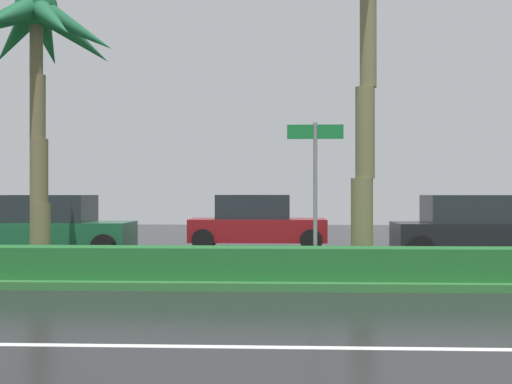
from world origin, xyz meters
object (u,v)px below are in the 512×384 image
object	(u,v)px
palm_tree_mid_left	(34,40)
car_in_traffic_leading	(54,227)
car_in_traffic_third	(472,228)
street_name_sign	(315,177)
car_in_traffic_second	(256,223)

from	to	relation	value
palm_tree_mid_left	car_in_traffic_leading	bearing A→B (deg)	104.80
palm_tree_mid_left	car_in_traffic_third	world-z (taller)	palm_tree_mid_left
palm_tree_mid_left	street_name_sign	world-z (taller)	palm_tree_mid_left
palm_tree_mid_left	street_name_sign	bearing A→B (deg)	-10.99
palm_tree_mid_left	car_in_traffic_leading	world-z (taller)	palm_tree_mid_left
palm_tree_mid_left	car_in_traffic_second	world-z (taller)	palm_tree_mid_left
street_name_sign	car_in_traffic_third	distance (m)	6.96
palm_tree_mid_left	car_in_traffic_second	size ratio (longest dim) A/B	1.43
palm_tree_mid_left	car_in_traffic_third	distance (m)	12.11
car_in_traffic_second	street_name_sign	bearing A→B (deg)	-79.13
palm_tree_mid_left	car_in_traffic_leading	xyz separation A→B (m)	(-1.05, 3.98, -4.29)
car_in_traffic_third	street_name_sign	bearing A→B (deg)	-131.74
street_name_sign	car_in_traffic_third	bearing A→B (deg)	48.26
street_name_sign	car_in_traffic_second	bearing A→B (deg)	100.87
street_name_sign	car_in_traffic_second	distance (m)	7.87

